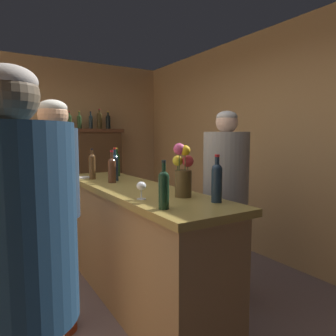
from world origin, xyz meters
TOP-DOWN VIEW (x-y plane):
  - floor at (0.00, 0.00)m, footprint 7.64×7.64m
  - wall_back at (0.00, 3.00)m, footprint 4.93×0.12m
  - wall_right at (2.46, 0.00)m, footprint 0.12×6.00m
  - bar_counter at (0.61, 0.10)m, footprint 0.61×2.38m
  - display_cabinet at (1.07, 2.71)m, footprint 1.06×0.39m
  - wine_bottle_malbec at (0.41, -0.77)m, footprint 0.07×0.07m
  - wine_bottle_rose at (0.62, 0.52)m, footprint 0.07×0.07m
  - wine_bottle_chardonnay at (0.81, -0.79)m, footprint 0.07×0.07m
  - wine_bottle_riesling at (0.54, 0.41)m, footprint 0.08×0.08m
  - wine_bottle_syrah at (0.78, 0.85)m, footprint 0.07×0.07m
  - wine_bottle_pinot at (0.46, 0.74)m, footprint 0.07×0.07m
  - wine_glass_front at (0.76, -0.22)m, footprint 0.07×0.07m
  - wine_glass_mid at (0.43, -0.44)m, footprint 0.07×0.07m
  - flower_arrangement at (0.73, -0.52)m, footprint 0.16×0.15m
  - cheese_plate at (0.40, 0.89)m, footprint 0.16×0.16m
  - display_bottle_left at (0.74, 2.71)m, footprint 0.06×0.06m
  - display_bottle_midleft at (0.90, 2.71)m, footprint 0.07×0.07m
  - display_bottle_center at (1.09, 2.71)m, footprint 0.06×0.06m
  - display_bottle_midright at (1.24, 2.71)m, footprint 0.08×0.08m
  - display_bottle_right at (1.39, 2.71)m, footprint 0.08×0.08m
  - patron_in_navy at (-0.32, 1.21)m, footprint 0.31×0.31m
  - patron_by_cabinet at (-0.06, -0.05)m, footprint 0.33×0.33m
  - patron_in_grey at (-0.22, 0.59)m, footprint 0.39×0.39m
  - patron_tall at (-0.44, -1.29)m, footprint 0.38×0.38m
  - bartender at (1.33, -0.31)m, footprint 0.40×0.40m

SIDE VIEW (x-z plane):
  - floor at x=0.00m, z-range 0.00..0.00m
  - bar_counter at x=0.61m, z-range 0.00..1.03m
  - display_cabinet at x=1.07m, z-range 0.04..1.63m
  - patron_in_grey at x=-0.22m, z-range 0.07..1.71m
  - patron_tall at x=-0.44m, z-range 0.08..1.76m
  - bartender at x=1.33m, z-range 0.07..1.76m
  - patron_in_navy at x=-0.32m, z-range 0.09..1.81m
  - patron_by_cabinet at x=-0.06m, z-range 0.10..1.82m
  - cheese_plate at x=0.40m, z-range 1.03..1.04m
  - wine_glass_mid at x=0.43m, z-range 1.05..1.18m
  - wine_glass_front at x=0.76m, z-range 1.06..1.19m
  - wine_bottle_malbec at x=0.41m, z-range 1.01..1.31m
  - wine_bottle_riesling at x=0.54m, z-range 1.01..1.31m
  - wine_bottle_syrah at x=0.78m, z-range 1.01..1.33m
  - wine_bottle_rose at x=0.62m, z-range 1.01..1.34m
  - wine_bottle_chardonnay at x=0.81m, z-range 1.01..1.33m
  - wine_bottle_pinot at x=0.46m, z-range 1.02..1.33m
  - flower_arrangement at x=0.73m, z-range 1.02..1.41m
  - wall_back at x=0.00m, z-range 0.00..2.73m
  - wall_right at x=2.46m, z-range 0.00..2.73m
  - display_bottle_left at x=0.74m, z-range 1.58..1.85m
  - display_bottle_midleft at x=0.90m, z-range 1.58..1.86m
  - display_bottle_center at x=1.09m, z-range 1.58..1.87m
  - display_bottle_right at x=1.39m, z-range 1.58..1.88m
  - display_bottle_midright at x=1.24m, z-range 1.58..1.91m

